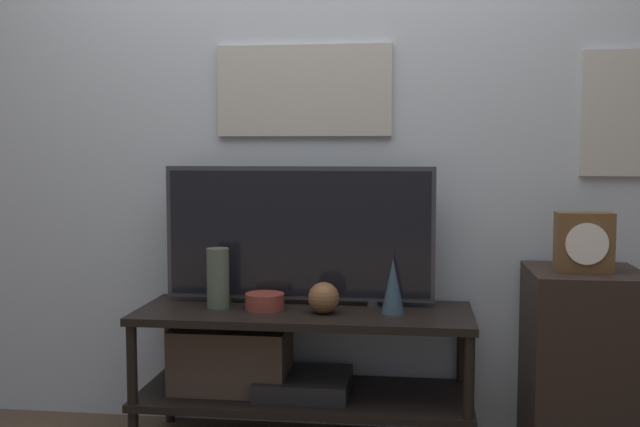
{
  "coord_description": "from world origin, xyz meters",
  "views": [
    {
      "loc": [
        0.43,
        -2.57,
        1.18
      ],
      "look_at": [
        0.06,
        0.28,
        0.94
      ],
      "focal_mm": 42.0,
      "sensor_mm": 36.0,
      "label": 1
    }
  ],
  "objects_px": {
    "vase_slim_bronze": "(393,286)",
    "mantel_clock": "(584,242)",
    "vase_round_glass": "(324,298)",
    "vase_tall_ceramic": "(218,278)",
    "vase_wide_bowl": "(265,301)",
    "television": "(299,233)"
  },
  "relations": [
    {
      "from": "television",
      "to": "vase_wide_bowl",
      "type": "distance_m",
      "value": 0.31
    },
    {
      "from": "vase_slim_bronze",
      "to": "vase_wide_bowl",
      "type": "distance_m",
      "value": 0.51
    },
    {
      "from": "vase_wide_bowl",
      "to": "mantel_clock",
      "type": "height_order",
      "value": "mantel_clock"
    },
    {
      "from": "vase_round_glass",
      "to": "vase_slim_bronze",
      "type": "height_order",
      "value": "vase_slim_bronze"
    },
    {
      "from": "vase_round_glass",
      "to": "mantel_clock",
      "type": "height_order",
      "value": "mantel_clock"
    },
    {
      "from": "vase_wide_bowl",
      "to": "television",
      "type": "bearing_deg",
      "value": 46.02
    },
    {
      "from": "mantel_clock",
      "to": "vase_round_glass",
      "type": "bearing_deg",
      "value": -177.64
    },
    {
      "from": "television",
      "to": "vase_tall_ceramic",
      "type": "relative_size",
      "value": 4.59
    },
    {
      "from": "vase_tall_ceramic",
      "to": "vase_round_glass",
      "type": "relative_size",
      "value": 1.97
    },
    {
      "from": "vase_tall_ceramic",
      "to": "mantel_clock",
      "type": "xyz_separation_m",
      "value": [
        1.39,
        -0.01,
        0.17
      ]
    },
    {
      "from": "vase_tall_ceramic",
      "to": "vase_round_glass",
      "type": "height_order",
      "value": "vase_tall_ceramic"
    },
    {
      "from": "vase_slim_bronze",
      "to": "mantel_clock",
      "type": "relative_size",
      "value": 0.96
    },
    {
      "from": "vase_tall_ceramic",
      "to": "mantel_clock",
      "type": "distance_m",
      "value": 1.4
    },
    {
      "from": "television",
      "to": "mantel_clock",
      "type": "xyz_separation_m",
      "value": [
        1.08,
        -0.12,
        -0.0
      ]
    },
    {
      "from": "vase_slim_bronze",
      "to": "television",
      "type": "bearing_deg",
      "value": 161.55
    },
    {
      "from": "television",
      "to": "vase_slim_bronze",
      "type": "xyz_separation_m",
      "value": [
        0.38,
        -0.13,
        -0.18
      ]
    },
    {
      "from": "vase_tall_ceramic",
      "to": "vase_wide_bowl",
      "type": "height_order",
      "value": "vase_tall_ceramic"
    },
    {
      "from": "vase_slim_bronze",
      "to": "vase_round_glass",
      "type": "bearing_deg",
      "value": -172.19
    },
    {
      "from": "vase_tall_ceramic",
      "to": "vase_round_glass",
      "type": "xyz_separation_m",
      "value": [
        0.43,
        -0.05,
        -0.06
      ]
    },
    {
      "from": "vase_slim_bronze",
      "to": "mantel_clock",
      "type": "height_order",
      "value": "mantel_clock"
    },
    {
      "from": "television",
      "to": "mantel_clock",
      "type": "distance_m",
      "value": 1.09
    },
    {
      "from": "vase_round_glass",
      "to": "mantel_clock",
      "type": "xyz_separation_m",
      "value": [
        0.96,
        0.04,
        0.22
      ]
    }
  ]
}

